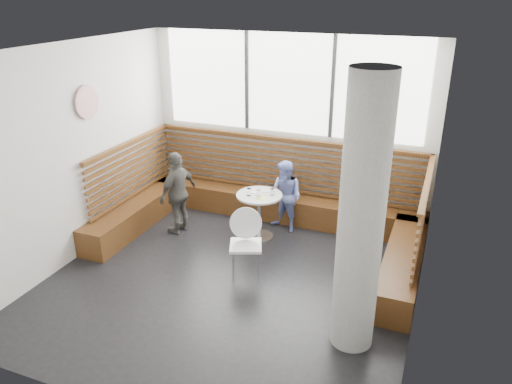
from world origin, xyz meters
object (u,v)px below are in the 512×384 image
at_px(child_back, 286,197).
at_px(concrete_column, 361,219).
at_px(cafe_chair, 248,237).
at_px(child_left, 178,193).
at_px(cafe_table, 259,207).
at_px(adult_man, 359,214).

bearing_deg(child_back, concrete_column, -34.13).
bearing_deg(cafe_chair, child_left, 131.75).
height_order(cafe_table, cafe_chair, cafe_chair).
height_order(concrete_column, cafe_table, concrete_column).
distance_m(concrete_column, cafe_table, 3.02).
distance_m(cafe_table, cafe_chair, 1.12).
height_order(cafe_chair, child_left, child_left).
bearing_deg(child_left, adult_man, 101.37).
relative_size(concrete_column, cafe_chair, 3.29).
height_order(concrete_column, child_back, concrete_column).
relative_size(cafe_table, cafe_chair, 0.79).
height_order(cafe_table, adult_man, adult_man).
distance_m(cafe_chair, adult_man, 1.66).
bearing_deg(adult_man, concrete_column, 175.91).
height_order(adult_man, child_left, adult_man).
bearing_deg(child_back, cafe_chair, -70.56).
bearing_deg(concrete_column, adult_man, 99.52).
relative_size(concrete_column, child_left, 2.26).
bearing_deg(child_back, child_left, -134.79).
bearing_deg(child_left, cafe_table, 113.13).
height_order(concrete_column, adult_man, concrete_column).
bearing_deg(adult_man, cafe_chair, 106.71).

